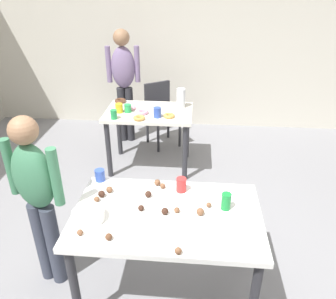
% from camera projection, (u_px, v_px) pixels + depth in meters
% --- Properties ---
extents(ground_plane, '(6.40, 6.40, 0.00)m').
position_uv_depth(ground_plane, '(175.00, 277.00, 2.73)').
color(ground_plane, gray).
extents(wall_back, '(6.40, 0.10, 2.60)m').
position_uv_depth(wall_back, '(191.00, 41.00, 4.94)').
color(wall_back, beige).
rests_on(wall_back, ground_plane).
extents(dining_table_near, '(1.28, 0.79, 0.75)m').
position_uv_depth(dining_table_near, '(167.00, 224.00, 2.32)').
color(dining_table_near, white).
rests_on(dining_table_near, ground_plane).
extents(dining_table_far, '(1.02, 0.69, 0.75)m').
position_uv_depth(dining_table_far, '(149.00, 120.00, 4.02)').
color(dining_table_far, silver).
rests_on(dining_table_far, ground_plane).
extents(chair_far_table, '(0.55, 0.55, 0.87)m').
position_uv_depth(chair_far_table, '(161.00, 110.00, 4.68)').
color(chair_far_table, '#2D2D33').
rests_on(chair_far_table, ground_plane).
extents(person_girl_near, '(0.45, 0.28, 1.41)m').
position_uv_depth(person_girl_near, '(37.00, 192.00, 2.35)').
color(person_girl_near, '#383D4C').
rests_on(person_girl_near, ground_plane).
extents(person_adult_far, '(0.46, 0.24, 1.57)m').
position_uv_depth(person_adult_far, '(124.00, 77.00, 4.55)').
color(person_adult_far, '#28282D').
rests_on(person_adult_far, ground_plane).
extents(mixing_bowl, '(0.21, 0.21, 0.07)m').
position_uv_depth(mixing_bowl, '(88.00, 215.00, 2.21)').
color(mixing_bowl, white).
rests_on(mixing_bowl, dining_table_near).
extents(soda_can, '(0.07, 0.07, 0.12)m').
position_uv_depth(soda_can, '(226.00, 201.00, 2.29)').
color(soda_can, '#198438').
rests_on(soda_can, dining_table_near).
extents(fork_near, '(0.17, 0.02, 0.01)m').
position_uv_depth(fork_near, '(169.00, 227.00, 2.15)').
color(fork_near, silver).
rests_on(fork_near, dining_table_near).
extents(cup_near_0, '(0.08, 0.08, 0.09)m').
position_uv_depth(cup_near_0, '(100.00, 175.00, 2.62)').
color(cup_near_0, '#3351B2').
rests_on(cup_near_0, dining_table_near).
extents(cup_near_1, '(0.07, 0.07, 0.11)m').
position_uv_depth(cup_near_1, '(181.00, 185.00, 2.48)').
color(cup_near_1, red).
rests_on(cup_near_1, dining_table_near).
extents(cake_ball_0, '(0.05, 0.05, 0.05)m').
position_uv_depth(cake_ball_0, '(165.00, 211.00, 2.26)').
color(cake_ball_0, '#3D2319').
rests_on(cake_ball_0, dining_table_near).
extents(cake_ball_1, '(0.05, 0.05, 0.05)m').
position_uv_depth(cake_ball_1, '(109.00, 190.00, 2.48)').
color(cake_ball_1, brown).
rests_on(cake_ball_1, dining_table_near).
extents(cake_ball_2, '(0.04, 0.04, 0.04)m').
position_uv_depth(cake_ball_2, '(177.00, 210.00, 2.28)').
color(cake_ball_2, brown).
rests_on(cake_ball_2, dining_table_near).
extents(cake_ball_3, '(0.04, 0.04, 0.04)m').
position_uv_depth(cake_ball_3, '(109.00, 237.00, 2.04)').
color(cake_ball_3, brown).
rests_on(cake_ball_3, dining_table_near).
extents(cake_ball_4, '(0.04, 0.04, 0.04)m').
position_uv_depth(cake_ball_4, '(97.00, 199.00, 2.38)').
color(cake_ball_4, brown).
rests_on(cake_ball_4, dining_table_near).
extents(cake_ball_5, '(0.05, 0.05, 0.05)m').
position_uv_depth(cake_ball_5, '(148.00, 194.00, 2.43)').
color(cake_ball_5, '#3D2319').
rests_on(cake_ball_5, dining_table_near).
extents(cake_ball_6, '(0.04, 0.04, 0.04)m').
position_uv_depth(cake_ball_6, '(163.00, 186.00, 2.53)').
color(cake_ball_6, brown).
rests_on(cake_ball_6, dining_table_near).
extents(cake_ball_7, '(0.04, 0.04, 0.04)m').
position_uv_depth(cake_ball_7, '(178.00, 251.00, 1.94)').
color(cake_ball_7, brown).
rests_on(cake_ball_7, dining_table_near).
extents(cake_ball_8, '(0.05, 0.05, 0.05)m').
position_uv_depth(cake_ball_8, '(102.00, 194.00, 2.43)').
color(cake_ball_8, '#3D2319').
rests_on(cake_ball_8, dining_table_near).
extents(cake_ball_9, '(0.04, 0.04, 0.04)m').
position_uv_depth(cake_ball_9, '(209.00, 205.00, 2.33)').
color(cake_ball_9, brown).
rests_on(cake_ball_9, dining_table_near).
extents(cake_ball_10, '(0.04, 0.04, 0.04)m').
position_uv_depth(cake_ball_10, '(141.00, 208.00, 2.29)').
color(cake_ball_10, '#3D2319').
rests_on(cake_ball_10, dining_table_near).
extents(cake_ball_11, '(0.04, 0.04, 0.04)m').
position_uv_depth(cake_ball_11, '(80.00, 232.00, 2.08)').
color(cake_ball_11, brown).
rests_on(cake_ball_11, dining_table_near).
extents(cake_ball_12, '(0.05, 0.05, 0.05)m').
position_uv_depth(cake_ball_12, '(157.00, 182.00, 2.57)').
color(cake_ball_12, brown).
rests_on(cake_ball_12, dining_table_near).
extents(cake_ball_13, '(0.05, 0.05, 0.05)m').
position_uv_depth(cake_ball_13, '(200.00, 212.00, 2.25)').
color(cake_ball_13, brown).
rests_on(cake_ball_13, dining_table_near).
extents(pitcher_far, '(0.11, 0.11, 0.23)m').
position_uv_depth(pitcher_far, '(181.00, 98.00, 4.01)').
color(pitcher_far, white).
rests_on(pitcher_far, dining_table_far).
extents(cup_far_0, '(0.08, 0.08, 0.10)m').
position_uv_depth(cup_far_0, '(128.00, 108.00, 3.90)').
color(cup_far_0, green).
rests_on(cup_far_0, dining_table_far).
extents(cup_far_1, '(0.09, 0.09, 0.11)m').
position_uv_depth(cup_far_1, '(119.00, 108.00, 3.89)').
color(cup_far_1, yellow).
rests_on(cup_far_1, dining_table_far).
extents(cup_far_2, '(0.09, 0.09, 0.12)m').
position_uv_depth(cup_far_2, '(157.00, 112.00, 3.76)').
color(cup_far_2, '#3351B2').
rests_on(cup_far_2, dining_table_far).
extents(cup_far_3, '(0.07, 0.07, 0.11)m').
position_uv_depth(cup_far_3, '(114.00, 114.00, 3.72)').
color(cup_far_3, green).
rests_on(cup_far_3, dining_table_far).
extents(donut_far_0, '(0.11, 0.11, 0.03)m').
position_uv_depth(donut_far_0, '(131.00, 108.00, 4.00)').
color(donut_far_0, pink).
rests_on(donut_far_0, dining_table_far).
extents(donut_far_1, '(0.14, 0.14, 0.04)m').
position_uv_depth(donut_far_1, '(120.00, 101.00, 4.21)').
color(donut_far_1, brown).
rests_on(donut_far_1, dining_table_far).
extents(donut_far_2, '(0.13, 0.13, 0.04)m').
position_uv_depth(donut_far_2, '(169.00, 116.00, 3.78)').
color(donut_far_2, gold).
rests_on(donut_far_2, dining_table_far).
extents(donut_far_3, '(0.14, 0.14, 0.04)m').
position_uv_depth(donut_far_3, '(142.00, 112.00, 3.87)').
color(donut_far_3, pink).
rests_on(donut_far_3, dining_table_far).
extents(donut_far_4, '(0.13, 0.13, 0.04)m').
position_uv_depth(donut_far_4, '(139.00, 118.00, 3.72)').
color(donut_far_4, gold).
rests_on(donut_far_4, dining_table_far).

